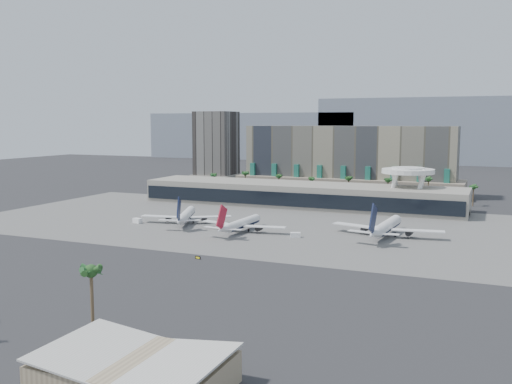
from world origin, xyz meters
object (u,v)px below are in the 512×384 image
at_px(airliner_centre, 241,224).
at_px(service_vehicle_a, 137,221).
at_px(taxiway_sign, 198,258).
at_px(airliner_right, 386,227).
at_px(service_vehicle_b, 295,235).
at_px(airliner_left, 186,215).

xyz_separation_m(airliner_centre, service_vehicle_a, (-50.62, 0.49, -2.32)).
relative_size(airliner_centre, taxiway_sign, 18.60).
relative_size(service_vehicle_a, taxiway_sign, 2.09).
relative_size(airliner_right, service_vehicle_b, 11.94).
bearing_deg(airliner_left, taxiway_sign, -77.52).
height_order(airliner_right, service_vehicle_b, airliner_right).
height_order(service_vehicle_b, taxiway_sign, service_vehicle_b).
relative_size(airliner_centre, service_vehicle_b, 10.17).
bearing_deg(taxiway_sign, service_vehicle_b, 78.71).
bearing_deg(taxiway_sign, airliner_centre, 107.62).
height_order(airliner_centre, service_vehicle_b, airliner_centre).
bearing_deg(airliner_left, airliner_centre, -35.38).
xyz_separation_m(airliner_left, service_vehicle_b, (54.41, -10.06, -2.63)).
bearing_deg(airliner_right, service_vehicle_a, -169.47).
bearing_deg(taxiway_sign, service_vehicle_a, 149.93).
height_order(airliner_centre, airliner_right, airliner_right).
bearing_deg(service_vehicle_b, airliner_centre, 152.82).
xyz_separation_m(airliner_left, airliner_centre, (30.29, -7.87, -0.23)).
bearing_deg(service_vehicle_a, taxiway_sign, -22.67).
distance_m(airliner_right, service_vehicle_b, 35.45).
height_order(airliner_centre, service_vehicle_a, airliner_centre).
height_order(airliner_left, airliner_right, airliner_right).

